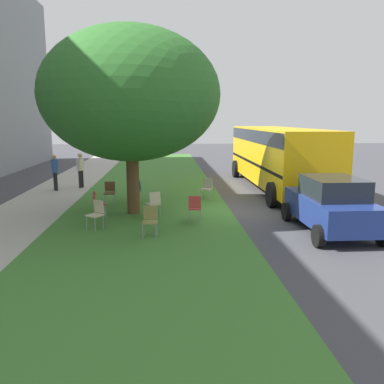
# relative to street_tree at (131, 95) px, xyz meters

# --- Properties ---
(ground) EXTENTS (80.00, 80.00, 0.00)m
(ground) POSITION_rel_street_tree_xyz_m (0.20, -3.71, -4.10)
(ground) COLOR #424247
(grass_verge) EXTENTS (48.00, 6.00, 0.01)m
(grass_verge) POSITION_rel_street_tree_xyz_m (0.20, -0.51, -4.10)
(grass_verge) COLOR #3D752D
(grass_verge) RESTS_ON ground
(sidewalk_strip) EXTENTS (48.00, 2.80, 0.01)m
(sidewalk_strip) POSITION_rel_street_tree_xyz_m (0.20, 3.89, -4.10)
(sidewalk_strip) COLOR #ADA89E
(sidewalk_strip) RESTS_ON ground
(street_tree) EXTENTS (6.09, 6.09, 6.36)m
(street_tree) POSITION_rel_street_tree_xyz_m (0.00, 0.00, 0.00)
(street_tree) COLOR brown
(street_tree) RESTS_ON ground
(chair_0) EXTENTS (0.45, 0.45, 0.88)m
(chair_0) POSITION_rel_street_tree_xyz_m (-2.95, -0.70, -3.59)
(chair_0) COLOR olive
(chair_0) RESTS_ON ground
(chair_1) EXTENTS (0.52, 0.53, 0.88)m
(chair_1) POSITION_rel_street_tree_xyz_m (-0.47, 1.18, -3.59)
(chair_1) COLOR #B7332D
(chair_1) RESTS_ON ground
(chair_2) EXTENTS (0.45, 0.45, 0.88)m
(chair_2) POSITION_rel_street_tree_xyz_m (-1.42, -2.08, -3.59)
(chair_2) COLOR #B7332D
(chair_2) RESTS_ON ground
(chair_3) EXTENTS (0.58, 0.58, 0.88)m
(chair_3) POSITION_rel_street_tree_xyz_m (-2.04, 0.96, -3.59)
(chair_3) COLOR beige
(chair_3) RESTS_ON ground
(chair_4) EXTENTS (0.57, 0.57, 0.88)m
(chair_4) POSITION_rel_street_tree_xyz_m (2.28, -2.85, -3.59)
(chair_4) COLOR #ADA393
(chair_4) RESTS_ON ground
(chair_5) EXTENTS (0.59, 0.59, 0.88)m
(chair_5) POSITION_rel_street_tree_xyz_m (2.08, 0.08, -3.59)
(chair_5) COLOR #335184
(chair_5) RESTS_ON ground
(chair_6) EXTENTS (0.56, 0.55, 0.88)m
(chair_6) POSITION_rel_street_tree_xyz_m (-0.62, -0.74, -3.59)
(chair_6) COLOR beige
(chair_6) RESTS_ON ground
(chair_7) EXTENTS (0.43, 0.42, 0.88)m
(chair_7) POSITION_rel_street_tree_xyz_m (1.62, 1.05, -3.59)
(chair_7) COLOR brown
(chair_7) RESTS_ON ground
(parked_car) EXTENTS (3.70, 1.92, 1.65)m
(parked_car) POSITION_rel_street_tree_xyz_m (-2.84, -5.98, -3.27)
(parked_car) COLOR navy
(parked_car) RESTS_ON ground
(school_bus) EXTENTS (10.40, 2.80, 2.88)m
(school_bus) POSITION_rel_street_tree_xyz_m (4.65, -6.43, -2.35)
(school_bus) COLOR yellow
(school_bus) RESTS_ON ground
(pedestrian_0) EXTENTS (0.41, 0.35, 1.69)m
(pedestrian_0) POSITION_rel_street_tree_xyz_m (4.86, 4.00, -3.18)
(pedestrian_0) COLOR black
(pedestrian_0) RESTS_ON ground
(pedestrian_1) EXTENTS (0.41, 0.31, 1.69)m
(pedestrian_1) POSITION_rel_street_tree_xyz_m (5.52, 2.96, -3.18)
(pedestrian_1) COLOR black
(pedestrian_1) RESTS_ON ground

